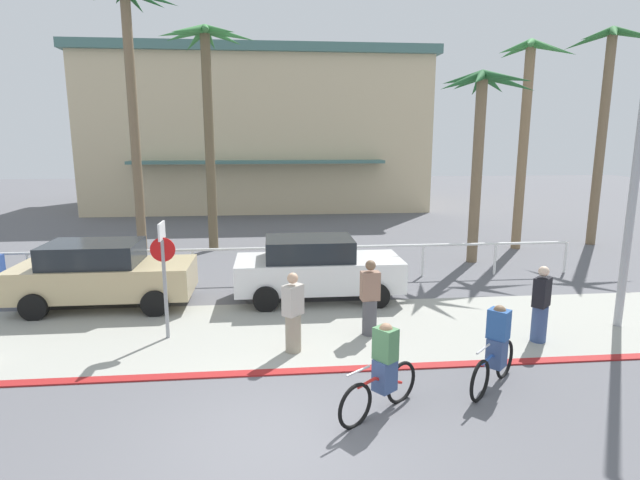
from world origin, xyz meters
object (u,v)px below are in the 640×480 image
object	(u,v)px
palm_tree_0	(130,56)
pedestrian_2	(370,301)
car_tan_1	(103,274)
pedestrian_1	(293,316)
palm_tree_4	(607,91)
car_white_2	(316,268)
palm_tree_1	(206,80)
palm_tree_2	(482,114)
palm_tree_3	(528,100)
cyclist_red_1	(383,371)
cyclist_blue_0	(496,349)
pedestrian_0	(541,308)
stop_sign_bike_lane	(164,264)

from	to	relation	value
palm_tree_0	pedestrian_2	world-z (taller)	palm_tree_0
car_tan_1	pedestrian_1	size ratio (longest dim) A/B	2.63
palm_tree_4	car_white_2	world-z (taller)	palm_tree_4
palm_tree_1	palm_tree_2	world-z (taller)	palm_tree_1
palm_tree_3	palm_tree_4	size ratio (longest dim) A/B	0.93
palm_tree_4	pedestrian_1	bearing A→B (deg)	-142.93
palm_tree_3	cyclist_red_1	world-z (taller)	palm_tree_3
palm_tree_1	car_tan_1	size ratio (longest dim) A/B	1.88
cyclist_blue_0	pedestrian_0	xyz separation A→B (m)	(1.78, 1.79, 0.08)
car_tan_1	cyclist_red_1	xyz separation A→B (m)	(6.03, -5.75, -0.18)
palm_tree_0	palm_tree_3	xyz separation A→B (m)	(14.70, -1.34, -1.55)
palm_tree_0	palm_tree_3	size ratio (longest dim) A/B	1.23
car_tan_1	pedestrian_0	distance (m)	10.50
palm_tree_2	palm_tree_0	bearing A→B (deg)	164.55
stop_sign_bike_lane	palm_tree_2	world-z (taller)	palm_tree_2
palm_tree_0	pedestrian_1	distance (m)	13.41
palm_tree_0	cyclist_blue_0	distance (m)	16.44
stop_sign_bike_lane	pedestrian_2	xyz separation A→B (m)	(4.40, -0.24, -0.89)
stop_sign_bike_lane	palm_tree_2	distance (m)	11.64
palm_tree_0	palm_tree_2	xyz separation A→B (m)	(12.10, -3.34, -2.15)
palm_tree_4	car_white_2	size ratio (longest dim) A/B	1.92
stop_sign_bike_lane	palm_tree_3	size ratio (longest dim) A/B	0.33
palm_tree_4	pedestrian_2	size ratio (longest dim) A/B	4.95
palm_tree_0	palm_tree_1	bearing A→B (deg)	-9.85
palm_tree_0	car_white_2	bearing A→B (deg)	-48.25
palm_tree_2	pedestrian_1	bearing A→B (deg)	-133.20
palm_tree_2	pedestrian_1	world-z (taller)	palm_tree_2
stop_sign_bike_lane	cyclist_red_1	bearing A→B (deg)	-40.47
palm_tree_2	cyclist_red_1	bearing A→B (deg)	-119.35
palm_tree_3	pedestrian_1	bearing A→B (deg)	-135.49
palm_tree_2	pedestrian_1	size ratio (longest dim) A/B	3.88
car_white_2	pedestrian_1	bearing A→B (deg)	-102.77
cyclist_blue_0	pedestrian_1	size ratio (longest dim) A/B	0.90
cyclist_red_1	car_white_2	bearing A→B (deg)	95.15
palm_tree_0	car_tan_1	xyz separation A→B (m)	(0.73, -7.08, -6.34)
palm_tree_2	palm_tree_4	size ratio (longest dim) A/B	0.77
palm_tree_1	pedestrian_2	world-z (taller)	palm_tree_1
palm_tree_0	cyclist_blue_0	bearing A→B (deg)	-53.84
palm_tree_3	cyclist_red_1	xyz separation A→B (m)	(-7.93, -11.50, -4.97)
palm_tree_4	pedestrian_1	xyz separation A→B (m)	(-12.64, -9.55, -5.29)
palm_tree_2	cyclist_blue_0	size ratio (longest dim) A/B	4.32
palm_tree_2	car_tan_1	distance (m)	12.68
car_white_2	cyclist_blue_0	size ratio (longest dim) A/B	2.93
palm_tree_0	palm_tree_4	bearing A→B (deg)	-2.74
stop_sign_bike_lane	pedestrian_2	bearing A→B (deg)	-3.09
car_tan_1	cyclist_blue_0	bearing A→B (deg)	-31.97
stop_sign_bike_lane	palm_tree_4	world-z (taller)	palm_tree_4
pedestrian_0	cyclist_red_1	bearing A→B (deg)	-148.08
pedestrian_0	palm_tree_4	bearing A→B (deg)	52.10
palm_tree_0	pedestrian_0	xyz separation A→B (m)	(10.69, -10.39, -6.44)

